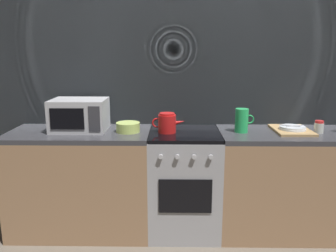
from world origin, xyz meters
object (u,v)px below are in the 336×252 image
object	(u,v)px
microwave	(79,115)
kettle	(167,123)
dish_pile	(292,129)
spice_jar	(319,127)
pitcher	(242,120)
mixing_bowl	(128,127)
stove_unit	(184,182)

from	to	relation	value
microwave	kettle	world-z (taller)	microwave
dish_pile	spice_jar	xyz separation A→B (m)	(0.21, -0.05, 0.03)
kettle	microwave	bearing A→B (deg)	174.97
pitcher	dish_pile	size ratio (longest dim) A/B	0.50
kettle	dish_pile	size ratio (longest dim) A/B	0.71
kettle	mixing_bowl	size ratio (longest dim) A/B	1.42
mixing_bowl	microwave	bearing A→B (deg)	173.32
stove_unit	spice_jar	world-z (taller)	spice_jar
stove_unit	kettle	world-z (taller)	kettle
stove_unit	microwave	distance (m)	1.07
dish_pile	stove_unit	bearing A→B (deg)	-178.14
stove_unit	kettle	distance (m)	0.55
microwave	mixing_bowl	xyz separation A→B (m)	(0.42, -0.05, -0.10)
dish_pile	mixing_bowl	bearing A→B (deg)	-178.57
spice_jar	kettle	bearing A→B (deg)	-179.88
kettle	spice_jar	world-z (taller)	kettle
pitcher	dish_pile	distance (m)	0.44
stove_unit	spice_jar	size ratio (longest dim) A/B	8.57
kettle	dish_pile	xyz separation A→B (m)	(1.06, 0.05, -0.06)
kettle	pitcher	world-z (taller)	pitcher
spice_jar	stove_unit	bearing A→B (deg)	179.00
mixing_bowl	spice_jar	bearing A→B (deg)	-0.51
microwave	spice_jar	xyz separation A→B (m)	(2.02, -0.06, -0.08)
microwave	kettle	distance (m)	0.76
kettle	pitcher	xyz separation A→B (m)	(0.63, 0.02, 0.02)
microwave	mixing_bowl	size ratio (longest dim) A/B	2.30
mixing_bowl	spice_jar	world-z (taller)	spice_jar
mixing_bowl	pitcher	xyz separation A→B (m)	(0.96, 0.00, 0.06)
stove_unit	pitcher	xyz separation A→B (m)	(0.48, -0.00, 0.55)
microwave	spice_jar	world-z (taller)	microwave
microwave	kettle	bearing A→B (deg)	-5.03
mixing_bowl	dish_pile	bearing A→B (deg)	1.43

